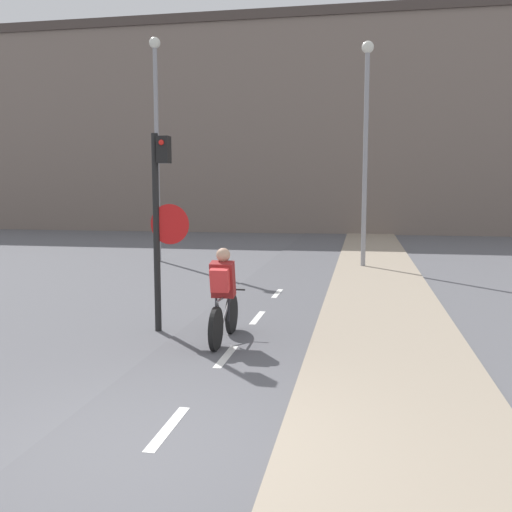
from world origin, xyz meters
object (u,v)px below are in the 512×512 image
traffic_light_pole (161,211)px  street_lamp_far (156,128)px  street_lamp_sidewalk (366,131)px  cyclist_near (223,298)px

traffic_light_pole → street_lamp_far: bearing=110.5°
street_lamp_sidewalk → cyclist_near: size_ratio=3.92×
cyclist_near → traffic_light_pole: bearing=156.1°
street_lamp_far → cyclist_near: bearing=-64.3°
traffic_light_pole → street_lamp_sidewalk: 9.47m
street_lamp_far → cyclist_near: (4.53, -9.43, -3.66)m
street_lamp_far → street_lamp_sidewalk: (6.70, -0.30, -0.26)m
street_lamp_far → cyclist_near: size_ratio=4.20×
street_lamp_far → street_lamp_sidewalk: size_ratio=1.07×
traffic_light_pole → street_lamp_sidewalk: bearing=68.7°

